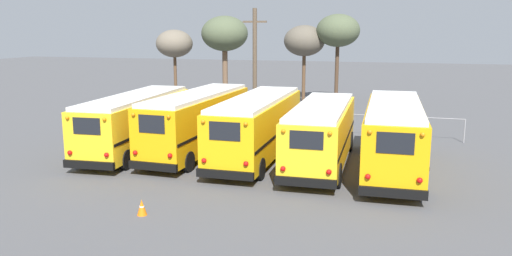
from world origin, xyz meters
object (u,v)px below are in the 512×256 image
(bare_tree_2, at_px, (174,44))
(utility_pole, at_px, (255,62))
(school_bus_1, at_px, (198,121))
(bare_tree_1, at_px, (304,41))
(traffic_cone, at_px, (142,207))
(bare_tree_0, at_px, (225,35))
(bare_tree_3, at_px, (338,31))
(school_bus_3, at_px, (321,132))
(school_bus_4, at_px, (393,134))
(school_bus_2, at_px, (257,125))
(school_bus_0, at_px, (136,121))

(bare_tree_2, bearing_deg, utility_pole, -14.58)
(school_bus_1, relative_size, bare_tree_1, 1.43)
(school_bus_1, relative_size, bare_tree_2, 1.52)
(traffic_cone, bearing_deg, utility_pole, 94.47)
(bare_tree_0, distance_m, bare_tree_3, 10.37)
(school_bus_3, distance_m, bare_tree_2, 20.05)
(school_bus_4, xyz_separation_m, bare_tree_1, (-8.22, 21.76, 3.74))
(bare_tree_3, distance_m, traffic_cone, 30.52)
(school_bus_2, bearing_deg, school_bus_0, -177.10)
(school_bus_3, bearing_deg, bare_tree_2, 135.52)
(school_bus_1, distance_m, bare_tree_1, 21.28)
(school_bus_4, bearing_deg, school_bus_0, 178.51)
(school_bus_4, distance_m, bare_tree_1, 23.56)
(school_bus_3, distance_m, bare_tree_1, 22.45)
(utility_pole, bearing_deg, bare_tree_2, 165.42)
(school_bus_3, height_order, bare_tree_1, bare_tree_1)
(school_bus_0, xyz_separation_m, bare_tree_2, (-3.94, 13.63, 3.71))
(utility_pole, distance_m, traffic_cone, 20.78)
(school_bus_0, distance_m, traffic_cone, 10.04)
(school_bus_4, height_order, bare_tree_0, bare_tree_0)
(bare_tree_2, xyz_separation_m, traffic_cone, (8.89, -22.25, -5.10))
(school_bus_0, distance_m, school_bus_4, 13.50)
(utility_pole, xyz_separation_m, traffic_cone, (1.59, -20.35, -3.87))
(school_bus_3, xyz_separation_m, bare_tree_0, (-10.26, 15.24, 4.48))
(school_bus_2, xyz_separation_m, bare_tree_1, (-1.47, 21.07, 3.78))
(school_bus_0, height_order, bare_tree_1, bare_tree_1)
(school_bus_2, xyz_separation_m, bare_tree_2, (-10.68, 13.29, 3.65))
(school_bus_2, bearing_deg, school_bus_3, -8.69)
(school_bus_2, distance_m, traffic_cone, 9.25)
(school_bus_3, xyz_separation_m, bare_tree_2, (-14.06, 13.80, 3.73))
(school_bus_1, bearing_deg, bare_tree_2, 119.20)
(school_bus_2, distance_m, bare_tree_2, 17.44)
(school_bus_0, xyz_separation_m, school_bus_2, (6.75, 0.34, 0.05))
(school_bus_4, distance_m, bare_tree_2, 22.64)
(school_bus_0, height_order, school_bus_3, school_bus_0)
(bare_tree_0, bearing_deg, school_bus_4, -48.52)
(bare_tree_0, xyz_separation_m, traffic_cone, (5.09, -23.69, -5.85))
(school_bus_0, bearing_deg, bare_tree_0, 90.50)
(bare_tree_1, height_order, bare_tree_2, bare_tree_1)
(school_bus_0, relative_size, bare_tree_1, 1.44)
(bare_tree_1, bearing_deg, school_bus_3, -77.34)
(school_bus_0, height_order, bare_tree_3, bare_tree_3)
(school_bus_3, relative_size, bare_tree_2, 1.47)
(bare_tree_1, xyz_separation_m, bare_tree_3, (3.04, -0.32, 0.90))
(school_bus_1, relative_size, school_bus_3, 1.04)
(utility_pole, height_order, bare_tree_0, utility_pole)
(school_bus_4, height_order, bare_tree_1, bare_tree_1)
(bare_tree_0, bearing_deg, school_bus_3, -56.06)
(school_bus_0, distance_m, bare_tree_2, 14.66)
(school_bus_1, bearing_deg, school_bus_4, -5.10)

